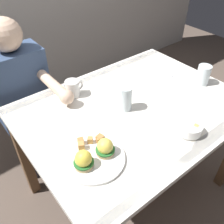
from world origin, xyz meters
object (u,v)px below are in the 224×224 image
(fruit_bowl, at_px, (189,128))
(coffee_mug, at_px, (73,88))
(water_glass_far, at_px, (203,76))
(dining_table, at_px, (133,121))
(diner_person, at_px, (24,96))
(eggs_benedict_plate, at_px, (94,155))
(fork, at_px, (167,72))
(water_glass_near, at_px, (125,100))

(fruit_bowl, relative_size, coffee_mug, 1.08)
(water_glass_far, bearing_deg, dining_table, 169.83)
(fruit_bowl, xyz_separation_m, diner_person, (-0.46, 0.91, -0.12))
(dining_table, relative_size, fruit_bowl, 10.00)
(water_glass_far, bearing_deg, fruit_bowl, -151.45)
(eggs_benedict_plate, xyz_separation_m, fruit_bowl, (0.45, -0.15, 0.00))
(fork, relative_size, water_glass_near, 1.10)
(fruit_bowl, height_order, coffee_mug, coffee_mug)
(fruit_bowl, distance_m, water_glass_near, 0.35)
(fruit_bowl, relative_size, diner_person, 0.11)
(fork, distance_m, diner_person, 0.94)
(fork, bearing_deg, fruit_bowl, -128.44)
(eggs_benedict_plate, height_order, water_glass_near, water_glass_near)
(diner_person, bearing_deg, fruit_bowl, -63.17)
(dining_table, distance_m, fruit_bowl, 0.35)
(water_glass_near, bearing_deg, dining_table, -17.70)
(water_glass_near, bearing_deg, eggs_benedict_plate, -151.25)
(water_glass_near, bearing_deg, fruit_bowl, -70.41)
(water_glass_far, distance_m, diner_person, 1.12)
(fork, height_order, diner_person, diner_person)
(coffee_mug, bearing_deg, diner_person, 122.67)
(fruit_bowl, xyz_separation_m, water_glass_near, (-0.12, 0.33, 0.03))
(fork, bearing_deg, eggs_benedict_plate, -159.51)
(diner_person, bearing_deg, dining_table, -56.58)
(diner_person, bearing_deg, water_glass_near, -59.44)
(dining_table, height_order, water_glass_near, water_glass_near)
(dining_table, bearing_deg, eggs_benedict_plate, -156.61)
(fruit_bowl, bearing_deg, water_glass_near, 109.59)
(fruit_bowl, relative_size, fork, 0.80)
(fruit_bowl, bearing_deg, coffee_mug, 113.68)
(coffee_mug, height_order, fork, coffee_mug)
(dining_table, xyz_separation_m, water_glass_far, (0.48, -0.09, 0.16))
(coffee_mug, relative_size, diner_person, 0.10)
(fruit_bowl, height_order, diner_person, diner_person)
(eggs_benedict_plate, xyz_separation_m, water_glass_far, (0.87, 0.08, 0.03))
(dining_table, height_order, fruit_bowl, fruit_bowl)
(fruit_bowl, distance_m, fork, 0.57)
(dining_table, bearing_deg, water_glass_far, -10.17)
(water_glass_far, bearing_deg, water_glass_near, 169.09)
(coffee_mug, distance_m, water_glass_far, 0.78)
(eggs_benedict_plate, xyz_separation_m, diner_person, (-0.01, 0.77, -0.12))
(eggs_benedict_plate, distance_m, coffee_mug, 0.50)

